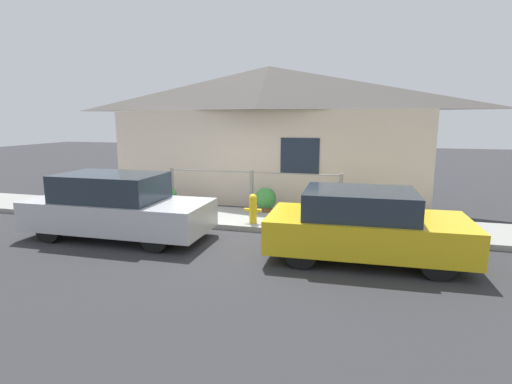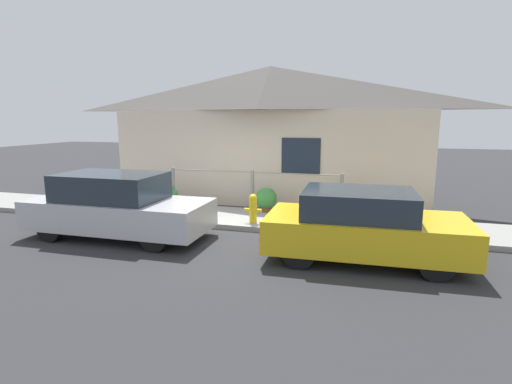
% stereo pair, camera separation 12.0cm
% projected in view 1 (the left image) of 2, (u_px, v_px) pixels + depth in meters
% --- Properties ---
extents(ground_plane, '(60.00, 60.00, 0.00)m').
position_uv_depth(ground_plane, '(232.00, 231.00, 9.42)').
color(ground_plane, '#2D2D30').
extents(sidewalk, '(24.00, 1.88, 0.13)m').
position_uv_depth(sidewalk, '(243.00, 219.00, 10.30)').
color(sidewalk, gray).
rests_on(sidewalk, ground_plane).
extents(house, '(9.86, 2.23, 4.18)m').
position_uv_depth(house, '(268.00, 95.00, 12.19)').
color(house, beige).
rests_on(house, ground_plane).
extents(fence, '(4.90, 0.10, 1.09)m').
position_uv_depth(fence, '(252.00, 188.00, 10.93)').
color(fence, gray).
rests_on(fence, sidewalk).
extents(car_left, '(4.04, 1.65, 1.42)m').
position_uv_depth(car_left, '(117.00, 207.00, 8.78)').
color(car_left, '#B7B7BC').
rests_on(car_left, ground_plane).
extents(car_right, '(3.68, 1.85, 1.31)m').
position_uv_depth(car_right, '(365.00, 225.00, 7.41)').
color(car_right, gold).
rests_on(car_right, ground_plane).
extents(fire_hydrant, '(0.42, 0.19, 0.71)m').
position_uv_depth(fire_hydrant, '(253.00, 208.00, 9.56)').
color(fire_hydrant, yellow).
rests_on(fire_hydrant, sidewalk).
extents(potted_plant_near_hydrant, '(0.58, 0.58, 0.65)m').
position_uv_depth(potted_plant_near_hydrant, '(265.00, 199.00, 10.76)').
color(potted_plant_near_hydrant, brown).
rests_on(potted_plant_near_hydrant, sidewalk).
extents(potted_plant_by_fence, '(0.36, 0.36, 0.52)m').
position_uv_depth(potted_plant_by_fence, '(170.00, 196.00, 11.47)').
color(potted_plant_by_fence, brown).
rests_on(potted_plant_by_fence, sidewalk).
extents(potted_plant_corner, '(0.37, 0.37, 0.54)m').
position_uv_depth(potted_plant_corner, '(340.00, 204.00, 10.24)').
color(potted_plant_corner, '#9E5638').
rests_on(potted_plant_corner, sidewalk).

